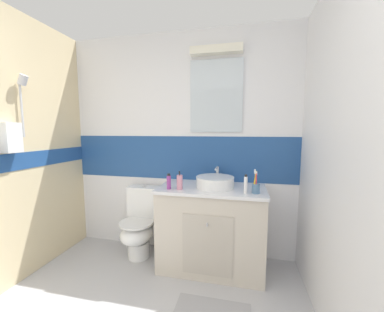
{
  "coord_description": "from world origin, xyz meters",
  "views": [
    {
      "loc": [
        0.72,
        -0.1,
        1.42
      ],
      "look_at": [
        0.23,
        2.04,
        1.17
      ],
      "focal_mm": 21.17,
      "sensor_mm": 36.0,
      "label": 1
    }
  ],
  "objects_px": {
    "sink_basin": "(215,181)",
    "soap_dispenser": "(180,182)",
    "toilet": "(140,224)",
    "toothbrush_cup": "(256,187)",
    "toothpaste_tube_upright": "(246,185)",
    "deodorant_spray_can": "(169,182)"
  },
  "relations": [
    {
      "from": "sink_basin",
      "to": "soap_dispenser",
      "type": "relative_size",
      "value": 2.35
    },
    {
      "from": "sink_basin",
      "to": "toilet",
      "type": "relative_size",
      "value": 0.54
    },
    {
      "from": "toothbrush_cup",
      "to": "soap_dispenser",
      "type": "relative_size",
      "value": 1.23
    },
    {
      "from": "sink_basin",
      "to": "toothpaste_tube_upright",
      "type": "distance_m",
      "value": 0.34
    },
    {
      "from": "sink_basin",
      "to": "deodorant_spray_can",
      "type": "bearing_deg",
      "value": -158.18
    },
    {
      "from": "soap_dispenser",
      "to": "toothpaste_tube_upright",
      "type": "xyz_separation_m",
      "value": [
        0.62,
        -0.01,
        0.01
      ]
    },
    {
      "from": "toilet",
      "to": "toothbrush_cup",
      "type": "xyz_separation_m",
      "value": [
        1.24,
        -0.18,
        0.54
      ]
    },
    {
      "from": "deodorant_spray_can",
      "to": "sink_basin",
      "type": "bearing_deg",
      "value": 21.82
    },
    {
      "from": "toilet",
      "to": "toothbrush_cup",
      "type": "bearing_deg",
      "value": -8.43
    },
    {
      "from": "sink_basin",
      "to": "toothpaste_tube_upright",
      "type": "bearing_deg",
      "value": -29.83
    },
    {
      "from": "sink_basin",
      "to": "toilet",
      "type": "bearing_deg",
      "value": 177.15
    },
    {
      "from": "deodorant_spray_can",
      "to": "toothbrush_cup",
      "type": "bearing_deg",
      "value": 2.12
    },
    {
      "from": "toilet",
      "to": "toothpaste_tube_upright",
      "type": "height_order",
      "value": "toothpaste_tube_upright"
    },
    {
      "from": "toothbrush_cup",
      "to": "toilet",
      "type": "bearing_deg",
      "value": 171.57
    },
    {
      "from": "toothbrush_cup",
      "to": "toothpaste_tube_upright",
      "type": "distance_m",
      "value": 0.1
    },
    {
      "from": "soap_dispenser",
      "to": "toothpaste_tube_upright",
      "type": "bearing_deg",
      "value": -1.25
    },
    {
      "from": "toilet",
      "to": "toothpaste_tube_upright",
      "type": "xyz_separation_m",
      "value": [
        1.15,
        -0.21,
        0.57
      ]
    },
    {
      "from": "toothbrush_cup",
      "to": "deodorant_spray_can",
      "type": "height_order",
      "value": "toothbrush_cup"
    },
    {
      "from": "toilet",
      "to": "toothbrush_cup",
      "type": "height_order",
      "value": "toothbrush_cup"
    },
    {
      "from": "toothpaste_tube_upright",
      "to": "toothbrush_cup",
      "type": "bearing_deg",
      "value": 17.6
    },
    {
      "from": "toothpaste_tube_upright",
      "to": "deodorant_spray_can",
      "type": "xyz_separation_m",
      "value": [
        -0.72,
        -0.0,
        -0.01
      ]
    },
    {
      "from": "toothpaste_tube_upright",
      "to": "deodorant_spray_can",
      "type": "relative_size",
      "value": 1.15
    }
  ]
}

